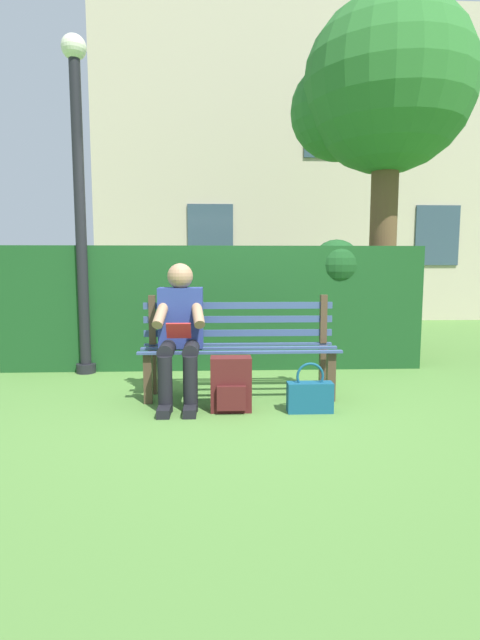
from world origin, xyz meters
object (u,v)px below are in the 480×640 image
object	(u,v)px
person_seated	(180,329)
handbag	(310,396)
park_bench	(239,345)
tree	(379,95)
lamp_post	(79,189)
backpack	(231,385)

from	to	relation	value
person_seated	handbag	bearing A→B (deg)	161.27
park_bench	tree	distance (m)	4.07
tree	lamp_post	bearing A→B (deg)	19.03
park_bench	person_seated	size ratio (longest dim) A/B	1.46
tree	backpack	size ratio (longest dim) A/B	10.30
park_bench	person_seated	xyz separation A→B (m)	(0.51, 0.18, 0.17)
park_bench	handbag	distance (m)	0.82
person_seated	backpack	xyz separation A→B (m)	(-0.42, 0.29, -0.41)
person_seated	handbag	world-z (taller)	person_seated
backpack	lamp_post	bearing A→B (deg)	-42.68
person_seated	handbag	xyz separation A→B (m)	(-1.05, 0.36, -0.49)
tree	handbag	distance (m)	4.39
person_seated	lamp_post	distance (m)	2.06
person_seated	backpack	world-z (taller)	person_seated
park_bench	backpack	size ratio (longest dim) A/B	3.92
lamp_post	person_seated	bearing A→B (deg)	134.61
person_seated	lamp_post	world-z (taller)	lamp_post
park_bench	backpack	distance (m)	0.53
person_seated	park_bench	bearing A→B (deg)	-160.91
tree	lamp_post	world-z (taller)	tree
park_bench	handbag	world-z (taller)	park_bench
park_bench	person_seated	bearing A→B (deg)	19.09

